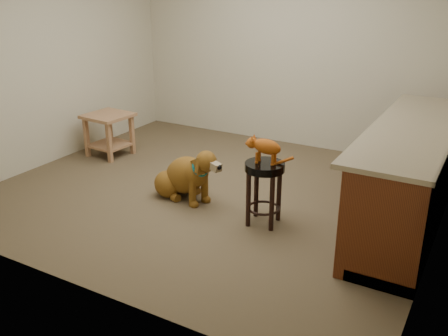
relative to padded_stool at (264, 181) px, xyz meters
The scene contains 8 objects.
floor 0.97m from the padded_stool, 154.18° to the left, with size 4.50×4.00×0.01m, color brown.
room_shell 1.52m from the padded_stool, 154.18° to the left, with size 4.54×4.04×2.62m.
cabinet_run 1.35m from the padded_stool, 30.33° to the left, with size 0.70×2.56×0.94m.
padded_stool is the anchor object (origin of this frame).
wood_stool 2.28m from the padded_stool, 62.16° to the left, with size 0.41×0.41×0.70m.
side_table 2.66m from the padded_stool, 163.51° to the left, with size 0.56×0.56×0.55m.
golden_retriever 0.97m from the padded_stool, behind, with size 0.97×0.60×0.65m.
tabby_kitten 0.33m from the padded_stool, behind, with size 0.43×0.20×0.28m.
Camera 1 is at (2.54, -4.24, 2.19)m, focal length 40.00 mm.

